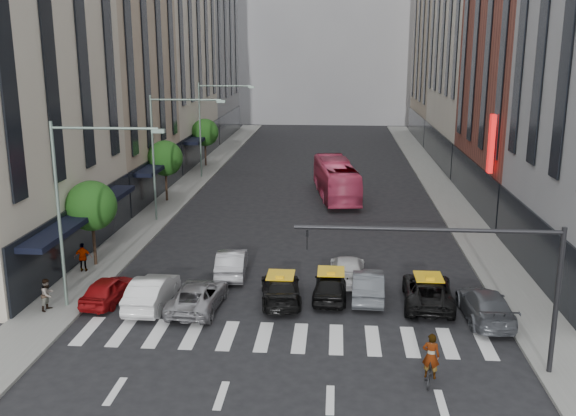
% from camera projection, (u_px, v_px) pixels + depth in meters
% --- Properties ---
extents(ground, '(160.00, 160.00, 0.00)m').
position_uv_depth(ground, '(283.00, 353.00, 26.80)').
color(ground, black).
rests_on(ground, ground).
extents(sidewalk_left, '(3.00, 96.00, 0.15)m').
position_uv_depth(sidewalk_left, '(182.00, 191.00, 56.63)').
color(sidewalk_left, slate).
rests_on(sidewalk_left, ground).
extents(sidewalk_right, '(3.00, 96.00, 0.15)m').
position_uv_depth(sidewalk_right, '(446.00, 195.00, 54.93)').
color(sidewalk_right, slate).
rests_on(sidewalk_right, ground).
extents(building_left_b, '(8.00, 16.00, 24.00)m').
position_uv_depth(building_left_b, '(104.00, 52.00, 52.18)').
color(building_left_b, tan).
rests_on(building_left_b, ground).
extents(building_left_d, '(8.00, 18.00, 30.00)m').
position_uv_depth(building_left_d, '(199.00, 27.00, 87.21)').
color(building_left_d, gray).
rests_on(building_left_d, ground).
extents(building_right_b, '(8.00, 18.00, 26.00)m').
position_uv_depth(building_right_b, '(537.00, 39.00, 48.45)').
color(building_right_b, brown).
rests_on(building_right_b, ground).
extents(building_right_d, '(8.00, 18.00, 28.00)m').
position_uv_depth(building_right_d, '(452.00, 34.00, 84.94)').
color(building_right_d, tan).
rests_on(building_right_d, ground).
extents(building_far, '(30.00, 10.00, 36.00)m').
position_uv_depth(building_far, '(326.00, 11.00, 104.55)').
color(building_far, gray).
rests_on(building_far, ground).
extents(tree_near, '(2.88, 2.88, 4.95)m').
position_uv_depth(tree_near, '(91.00, 206.00, 36.44)').
color(tree_near, black).
rests_on(tree_near, sidewalk_left).
extents(tree_mid, '(2.88, 2.88, 4.95)m').
position_uv_depth(tree_mid, '(165.00, 158.00, 51.91)').
color(tree_mid, black).
rests_on(tree_mid, sidewalk_left).
extents(tree_far, '(2.88, 2.88, 4.95)m').
position_uv_depth(tree_far, '(205.00, 133.00, 67.38)').
color(tree_far, black).
rests_on(tree_far, sidewalk_left).
extents(streetlamp_near, '(5.38, 0.25, 9.00)m').
position_uv_depth(streetlamp_near, '(76.00, 191.00, 29.96)').
color(streetlamp_near, gray).
rests_on(streetlamp_near, sidewalk_left).
extents(streetlamp_mid, '(5.38, 0.25, 9.00)m').
position_uv_depth(streetlamp_mid, '(166.00, 142.00, 45.43)').
color(streetlamp_mid, gray).
rests_on(streetlamp_mid, sidewalk_left).
extents(streetlamp_far, '(5.38, 0.25, 9.00)m').
position_uv_depth(streetlamp_far, '(210.00, 117.00, 60.89)').
color(streetlamp_far, gray).
rests_on(streetlamp_far, sidewalk_left).
extents(traffic_signal, '(10.10, 0.20, 6.00)m').
position_uv_depth(traffic_signal, '(484.00, 265.00, 24.17)').
color(traffic_signal, black).
rests_on(traffic_signal, ground).
extents(liberty_sign, '(0.30, 0.70, 4.00)m').
position_uv_depth(liberty_sign, '(491.00, 144.00, 43.73)').
color(liberty_sign, red).
rests_on(liberty_sign, ground).
extents(car_red, '(1.98, 4.08, 1.34)m').
position_uv_depth(car_red, '(108.00, 290.00, 32.01)').
color(car_red, maroon).
rests_on(car_red, ground).
extents(car_white_front, '(1.74, 4.71, 1.54)m').
position_uv_depth(car_white_front, '(152.00, 292.00, 31.48)').
color(car_white_front, silver).
rests_on(car_white_front, ground).
extents(car_silver, '(2.51, 4.96, 1.34)m').
position_uv_depth(car_silver, '(198.00, 296.00, 31.20)').
color(car_silver, gray).
rests_on(car_silver, ground).
extents(taxi_left, '(2.50, 4.97, 1.38)m').
position_uv_depth(taxi_left, '(281.00, 288.00, 32.09)').
color(taxi_left, black).
rests_on(taxi_left, ground).
extents(taxi_center, '(1.93, 4.32, 1.44)m').
position_uv_depth(taxi_center, '(331.00, 285.00, 32.45)').
color(taxi_center, black).
rests_on(taxi_center, ground).
extents(car_grey_mid, '(1.71, 4.50, 1.46)m').
position_uv_depth(car_grey_mid, '(368.00, 285.00, 32.49)').
color(car_grey_mid, '#474B50').
rests_on(car_grey_mid, ground).
extents(taxi_right, '(2.71, 5.27, 1.42)m').
position_uv_depth(taxi_right, '(428.00, 291.00, 31.73)').
color(taxi_right, black).
rests_on(taxi_right, ground).
extents(car_grey_curb, '(2.18, 5.03, 1.44)m').
position_uv_depth(car_grey_curb, '(485.00, 305.00, 29.95)').
color(car_grey_curb, '#474A50').
rests_on(car_grey_curb, ground).
extents(car_row2_left, '(1.92, 4.58, 1.47)m').
position_uv_depth(car_row2_left, '(232.00, 263.00, 35.78)').
color(car_row2_left, '#B0AFB4').
rests_on(car_row2_left, ground).
extents(car_row2_right, '(1.88, 4.62, 1.34)m').
position_uv_depth(car_row2_right, '(347.00, 269.00, 34.97)').
color(car_row2_right, silver).
rests_on(car_row2_right, ground).
extents(bus, '(4.16, 11.54, 3.14)m').
position_uv_depth(bus, '(336.00, 179.00, 54.05)').
color(bus, '#C5395C').
rests_on(bus, ground).
extents(motorcycle, '(0.88, 1.60, 0.80)m').
position_uv_depth(motorcycle, '(430.00, 374.00, 24.33)').
color(motorcycle, black).
rests_on(motorcycle, ground).
extents(rider, '(0.74, 0.58, 1.80)m').
position_uv_depth(rider, '(432.00, 342.00, 24.01)').
color(rider, gray).
rests_on(rider, motorcycle).
extents(pedestrian_near, '(0.74, 0.87, 1.58)m').
position_uv_depth(pedestrian_near, '(47.00, 294.00, 30.67)').
color(pedestrian_near, gray).
rests_on(pedestrian_near, sidewalk_left).
extents(pedestrian_far, '(1.02, 0.56, 1.65)m').
position_uv_depth(pedestrian_far, '(83.00, 257.00, 35.94)').
color(pedestrian_far, gray).
rests_on(pedestrian_far, sidewalk_left).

